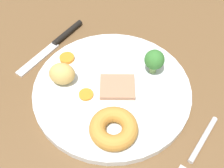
{
  "coord_description": "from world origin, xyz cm",
  "views": [
    {
      "loc": [
        -22.48,
        27.94,
        46.53
      ],
      "look_at": [
        -3.12,
        2.31,
        6.0
      ],
      "focal_mm": 47.03,
      "sensor_mm": 36.0,
      "label": 1
    }
  ],
  "objects": [
    {
      "name": "knife",
      "position": [
        13.73,
        -0.97,
        4.05
      ],
      "size": [
        1.92,
        18.53,
        1.2
      ],
      "rotation": [
        0.0,
        0.0,
        1.59
      ],
      "color": "black",
      "rests_on": "dining_table"
    },
    {
      "name": "roast_potato_left",
      "position": [
        4.79,
        6.49,
        7.08
      ],
      "size": [
        5.9,
        5.62,
        4.15
      ],
      "primitive_type": "ellipsoid",
      "rotation": [
        0.0,
        0.0,
        3.71
      ],
      "color": "#D8B260",
      "rests_on": "dinner_plate"
    },
    {
      "name": "yorkshire_pudding",
      "position": [
        -8.79,
        9.4,
        6.29
      ],
      "size": [
        7.76,
        7.76,
        2.58
      ],
      "primitive_type": "torus",
      "color": "#C68938",
      "rests_on": "dinner_plate"
    },
    {
      "name": "carrot_coin_front",
      "position": [
        8.01,
        2.02,
        5.32
      ],
      "size": [
        2.84,
        2.84,
        0.64
      ],
      "primitive_type": "cylinder",
      "color": "orange",
      "rests_on": "dinner_plate"
    },
    {
      "name": "broccoli_floret",
      "position": [
        -6.86,
        -5.36,
        8.02
      ],
      "size": [
        3.67,
        3.67,
        4.98
      ],
      "color": "#8CB766",
      "rests_on": "dinner_plate"
    },
    {
      "name": "carrot_coin_back",
      "position": [
        -0.56,
        6.43,
        5.22
      ],
      "size": [
        2.55,
        2.55,
        0.44
      ],
      "primitive_type": "cylinder",
      "color": "orange",
      "rests_on": "dinner_plate"
    },
    {
      "name": "fork",
      "position": [
        -20.86,
        4.67,
        3.99
      ],
      "size": [
        2.13,
        15.29,
        0.9
      ],
      "rotation": [
        0.0,
        0.0,
        1.6
      ],
      "color": "silver",
      "rests_on": "dining_table"
    },
    {
      "name": "dining_table",
      "position": [
        0.0,
        0.0,
        1.8
      ],
      "size": [
        120.0,
        84.0,
        3.6
      ],
      "primitive_type": "cube",
      "color": "brown",
      "rests_on": "ground"
    },
    {
      "name": "meat_slice_main",
      "position": [
        -3.98,
        1.88,
        5.4
      ],
      "size": [
        8.12,
        7.95,
        0.8
      ],
      "primitive_type": "cube",
      "rotation": [
        0.0,
        0.0,
        3.78
      ],
      "color": "tan",
      "rests_on": "dinner_plate"
    },
    {
      "name": "dinner_plate",
      "position": [
        -3.12,
        2.31,
        4.3
      ],
      "size": [
        28.38,
        28.38,
        1.4
      ],
      "primitive_type": "cylinder",
      "color": "white",
      "rests_on": "dining_table"
    }
  ]
}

